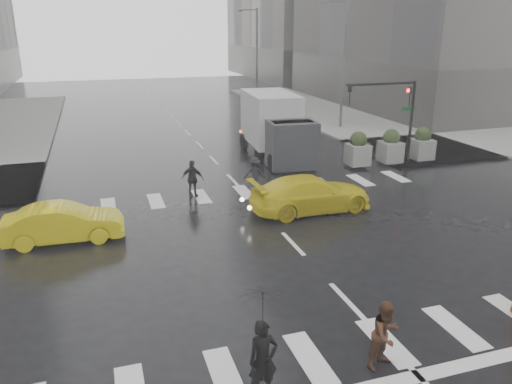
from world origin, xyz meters
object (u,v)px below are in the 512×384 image
object	(u,v)px
pedestrian_brown	(386,335)
taxi_mid	(63,223)
traffic_signal_pole	(396,106)
box_truck	(276,125)

from	to	relation	value
pedestrian_brown	taxi_mid	xyz separation A→B (m)	(-7.04, 9.45, -0.13)
traffic_signal_pole	box_truck	bearing A→B (deg)	148.21
traffic_signal_pole	box_truck	world-z (taller)	traffic_signal_pole
traffic_signal_pole	pedestrian_brown	size ratio (longest dim) A/B	2.81
pedestrian_brown	box_truck	distance (m)	18.63
traffic_signal_pole	box_truck	distance (m)	6.60
taxi_mid	box_truck	bearing A→B (deg)	-49.89
traffic_signal_pole	taxi_mid	size ratio (longest dim) A/B	1.10
traffic_signal_pole	box_truck	size ratio (longest dim) A/B	0.66
box_truck	pedestrian_brown	bearing A→B (deg)	-97.82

